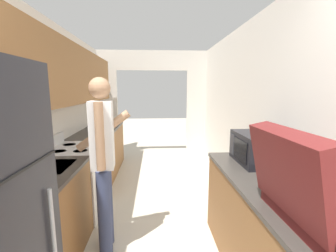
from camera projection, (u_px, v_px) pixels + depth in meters
The scene contains 10 objects.
wall_left at pixel (46, 98), 2.63m from camera, with size 0.38×7.35×2.50m.
wall_right at pixel (273, 124), 2.40m from camera, with size 0.06×7.35×2.50m.
wall_far_with_doorway at pixel (152, 96), 5.34m from camera, with size 2.96×0.06×2.50m.
counter_left at pixel (87, 167), 3.39m from camera, with size 0.62×3.82×0.89m.
counter_right at pixel (276, 241), 1.75m from camera, with size 0.62×1.93×0.89m.
range_oven at pixel (77, 180), 2.91m from camera, with size 0.66×0.74×1.03m.
person at pixel (103, 161), 2.17m from camera, with size 0.55×0.40×1.72m.
suitcase at pixel (315, 194), 1.20m from camera, with size 0.55×0.65×0.53m.
microwave at pixel (257, 148), 2.23m from camera, with size 0.39×0.52×0.30m.
book_stack at pixel (280, 180), 1.76m from camera, with size 0.24×0.26×0.05m.
Camera 1 is at (0.05, -0.42, 1.62)m, focal length 24.00 mm.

